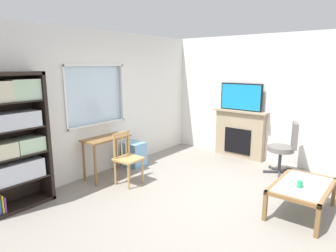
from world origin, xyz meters
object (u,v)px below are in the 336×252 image
(bookshelf, at_px, (12,137))
(coffee_table, at_px, (302,188))
(wooden_chair, at_px, (127,158))
(tv, at_px, (241,97))
(desk_under_window, at_px, (106,145))
(office_chair, at_px, (286,145))
(sippy_cup, at_px, (300,184))
(plastic_drawer_unit, at_px, (134,154))
(fireplace, at_px, (240,134))

(bookshelf, relative_size, coffee_table, 1.79)
(wooden_chair, xyz_separation_m, tv, (2.59, -0.85, 0.88))
(bookshelf, relative_size, desk_under_window, 2.23)
(office_chair, bearing_deg, tv, 70.18)
(coffee_table, bearing_deg, tv, 44.82)
(desk_under_window, distance_m, tv, 3.04)
(bookshelf, xyz_separation_m, sippy_cup, (2.24, -3.26, -0.58))
(office_chair, relative_size, coffee_table, 0.92)
(plastic_drawer_unit, xyz_separation_m, coffee_table, (0.05, -3.21, 0.13))
(fireplace, height_order, coffee_table, fireplace)
(bookshelf, height_order, desk_under_window, bookshelf)
(wooden_chair, distance_m, fireplace, 2.74)
(wooden_chair, xyz_separation_m, plastic_drawer_unit, (0.73, 0.56, -0.22))
(wooden_chair, height_order, plastic_drawer_unit, wooden_chair)
(sippy_cup, bearing_deg, plastic_drawer_unit, 88.74)
(plastic_drawer_unit, distance_m, office_chair, 2.95)
(wooden_chair, bearing_deg, sippy_cup, -75.93)
(wooden_chair, height_order, office_chair, office_chair)
(wooden_chair, bearing_deg, bookshelf, 158.48)
(desk_under_window, bearing_deg, fireplace, -27.48)
(plastic_drawer_unit, relative_size, fireplace, 0.41)
(wooden_chair, relative_size, fireplace, 0.75)
(fireplace, bearing_deg, bookshelf, 160.59)
(bookshelf, xyz_separation_m, desk_under_window, (1.55, -0.11, -0.44))
(tv, bearing_deg, coffee_table, -135.18)
(fireplace, height_order, sippy_cup, fireplace)
(coffee_table, bearing_deg, plastic_drawer_unit, 90.97)
(plastic_drawer_unit, bearing_deg, fireplace, -37.05)
(desk_under_window, relative_size, wooden_chair, 0.97)
(fireplace, relative_size, coffee_table, 1.11)
(office_chair, bearing_deg, plastic_drawer_unit, 119.66)
(bookshelf, xyz_separation_m, wooden_chair, (1.57, -0.62, -0.58))
(bookshelf, distance_m, fireplace, 4.46)
(office_chair, height_order, sippy_cup, office_chair)
(desk_under_window, distance_m, sippy_cup, 3.23)
(plastic_drawer_unit, height_order, coffee_table, plastic_drawer_unit)
(wooden_chair, bearing_deg, tv, -18.23)
(plastic_drawer_unit, bearing_deg, sippy_cup, -91.26)
(plastic_drawer_unit, bearing_deg, tv, -37.32)
(fireplace, xyz_separation_m, office_chair, (-0.43, -1.13, 0.02))
(tv, height_order, sippy_cup, tv)
(sippy_cup, bearing_deg, desk_under_window, 102.19)
(bookshelf, bearing_deg, wooden_chair, -21.52)
(wooden_chair, relative_size, coffee_table, 0.83)
(fireplace, relative_size, office_chair, 1.20)
(wooden_chair, relative_size, tv, 0.96)
(plastic_drawer_unit, relative_size, sippy_cup, 5.42)
(wooden_chair, bearing_deg, office_chair, -42.27)
(wooden_chair, height_order, sippy_cup, wooden_chair)
(coffee_table, bearing_deg, wooden_chair, 106.54)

